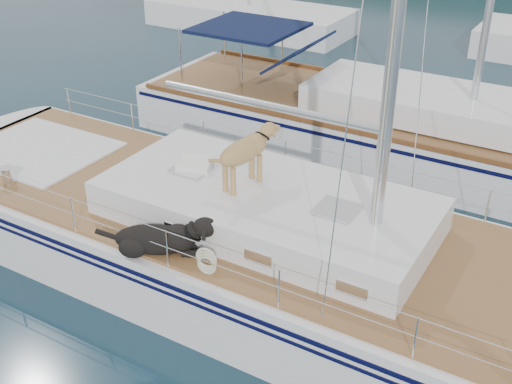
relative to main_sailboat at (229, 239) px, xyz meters
The scene contains 4 objects.
ground 0.69m from the main_sailboat, behind, with size 120.00×120.00×0.00m, color black.
main_sailboat is the anchor object (origin of this frame).
neighbor_sailboat 5.94m from the main_sailboat, 88.81° to the left, with size 11.00×3.50×13.30m.
bg_boat_west 16.18m from the main_sailboat, 120.01° to the left, with size 8.00×3.00×11.65m.
Camera 1 is at (5.10, -7.55, 6.58)m, focal length 45.00 mm.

